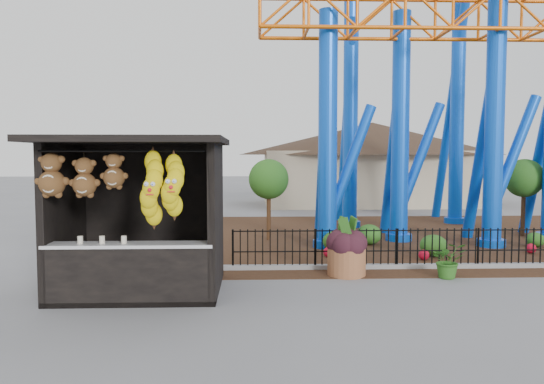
{
  "coord_description": "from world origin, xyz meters",
  "views": [
    {
      "loc": [
        -0.71,
        -9.65,
        2.78
      ],
      "look_at": [
        -0.31,
        1.5,
        2.0
      ],
      "focal_mm": 35.0,
      "sensor_mm": 36.0,
      "label": 1
    }
  ],
  "objects_px": {
    "terracotta_planter": "(346,262)",
    "potted_plant": "(449,260)",
    "roller_coaster": "(426,46)",
    "prize_booth": "(137,218)"
  },
  "relations": [
    {
      "from": "terracotta_planter",
      "to": "potted_plant",
      "type": "bearing_deg",
      "value": -8.76
    },
    {
      "from": "terracotta_planter",
      "to": "potted_plant",
      "type": "height_order",
      "value": "potted_plant"
    },
    {
      "from": "roller_coaster",
      "to": "terracotta_planter",
      "type": "height_order",
      "value": "roller_coaster"
    },
    {
      "from": "roller_coaster",
      "to": "potted_plant",
      "type": "relative_size",
      "value": 13.29
    },
    {
      "from": "prize_booth",
      "to": "roller_coaster",
      "type": "xyz_separation_m",
      "value": [
        8.14,
        7.32,
        4.91
      ]
    },
    {
      "from": "terracotta_planter",
      "to": "prize_booth",
      "type": "bearing_deg",
      "value": -162.12
    },
    {
      "from": "terracotta_planter",
      "to": "potted_plant",
      "type": "relative_size",
      "value": 1.07
    },
    {
      "from": "potted_plant",
      "to": "roller_coaster",
      "type": "bearing_deg",
      "value": 84.24
    },
    {
      "from": "roller_coaster",
      "to": "prize_booth",
      "type": "bearing_deg",
      "value": -138.04
    },
    {
      "from": "prize_booth",
      "to": "roller_coaster",
      "type": "bearing_deg",
      "value": 41.96
    }
  ]
}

